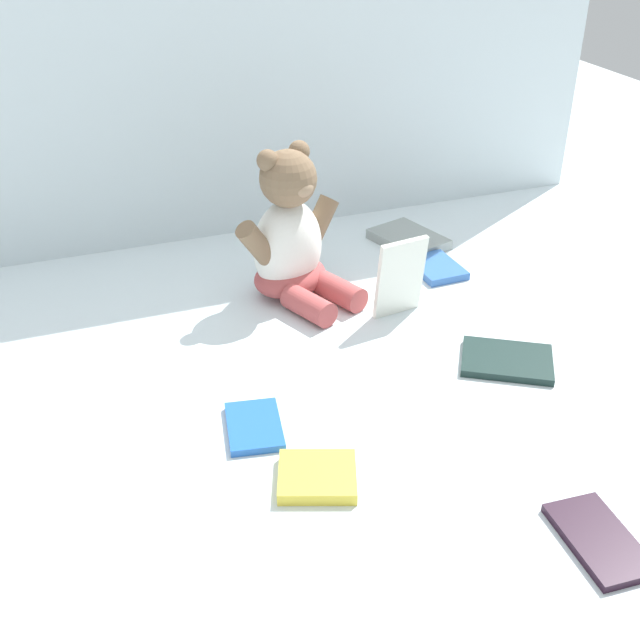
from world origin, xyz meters
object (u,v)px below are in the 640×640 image
Objects in this scene: book_case_5 at (317,477)px; book_case_2 at (436,268)px; teddy_bear at (291,242)px; book_case_0 at (254,426)px; book_case_1 at (599,540)px; book_case_6 at (507,360)px; book_case_4 at (400,278)px; book_case_3 at (408,239)px.

book_case_2 is at bearing -21.12° from book_case_5.
teddy_bear is 0.39m from book_case_0.
book_case_0 and book_case_1 have the same top height.
book_case_6 is at bearing -47.80° from book_case_5.
teddy_bear reaches higher than book_case_2.
book_case_5 is (-0.12, -0.46, -0.09)m from teddy_bear.
book_case_4 is 0.22m from book_case_6.
book_case_2 is at bearing -25.56° from teddy_bear.
book_case_1 is 0.94× the size of book_case_6.
book_case_4 reaches higher than book_case_0.
book_case_4 reaches higher than book_case_1.
book_case_1 is 0.90× the size of book_case_3.
book_case_1 is 1.33× the size of book_case_5.
book_case_2 is (0.44, 0.32, 0.00)m from book_case_0.
book_case_4 is (0.14, -0.13, -0.03)m from teddy_bear.
book_case_3 reaches higher than book_case_5.
book_case_0 is 0.78× the size of book_case_6.
book_case_2 is 0.59m from book_case_5.
book_case_3 is 1.49× the size of book_case_5.
book_case_0 is 0.62m from book_case_3.
book_case_2 is 1.14× the size of book_case_5.
book_case_6 reaches higher than book_case_1.
book_case_1 is at bearing 16.05° from book_case_6.
teddy_bear reaches higher than book_case_4.
book_case_1 is at bearing -98.57° from book_case_4.
book_case_3 reaches higher than book_case_0.
teddy_bear is at bearing 105.03° from book_case_1.
book_case_4 is (0.01, 0.53, 0.06)m from book_case_1.
book_case_6 is (0.09, -0.19, -0.06)m from book_case_4.
book_case_4 is (0.31, 0.21, 0.06)m from book_case_0.
book_case_4 reaches higher than book_case_6.
book_case_1 is at bearing -101.21° from teddy_bear.
teddy_bear is at bearing 5.24° from book_case_3.
book_case_1 is (0.30, -0.32, -0.00)m from book_case_0.
book_case_1 is 0.78m from book_case_3.
book_case_5 reaches higher than book_case_2.
book_case_2 reaches higher than book_case_6.
book_case_2 reaches higher than book_case_0.
book_case_3 is (0.00, 0.12, 0.00)m from book_case_2.
book_case_6 is at bearing -167.16° from book_case_0.
book_case_3 is 1.05× the size of book_case_6.
book_case_1 is 0.92× the size of book_case_4.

